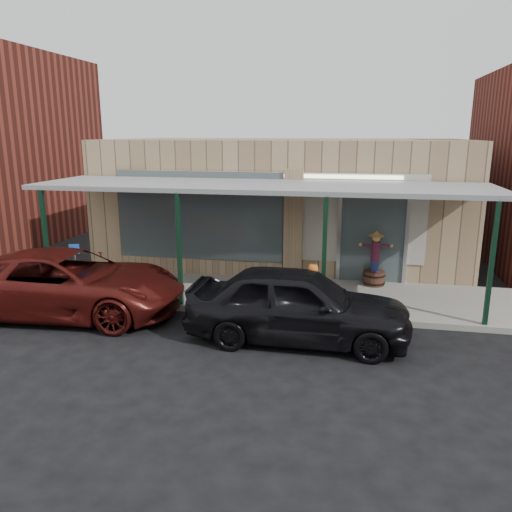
% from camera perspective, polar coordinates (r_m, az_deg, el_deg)
% --- Properties ---
extents(ground, '(120.00, 120.00, 0.00)m').
position_cam_1_polar(ground, '(10.65, -3.11, -10.63)').
color(ground, black).
rests_on(ground, ground).
extents(sidewalk, '(40.00, 3.20, 0.15)m').
position_cam_1_polar(sidewalk, '(13.90, 0.54, -4.30)').
color(sidewalk, gray).
rests_on(sidewalk, ground).
extents(storefront, '(12.00, 6.25, 4.20)m').
position_cam_1_polar(storefront, '(17.86, 3.28, 6.41)').
color(storefront, tan).
rests_on(storefront, ground).
extents(awning, '(12.00, 3.00, 3.04)m').
position_cam_1_polar(awning, '(13.24, 0.54, 7.80)').
color(awning, gray).
rests_on(awning, ground).
extents(block_buildings_near, '(61.00, 8.00, 8.00)m').
position_cam_1_polar(block_buildings_near, '(18.59, 10.07, 11.70)').
color(block_buildings_near, maroon).
rests_on(block_buildings_near, ground).
extents(barrel_scarecrow, '(0.95, 0.75, 1.58)m').
position_cam_1_polar(barrel_scarecrow, '(14.68, 13.40, -1.22)').
color(barrel_scarecrow, '#4C2D1E').
rests_on(barrel_scarecrow, sidewalk).
extents(barrel_pumpkin, '(0.65, 0.65, 0.65)m').
position_cam_1_polar(barrel_pumpkin, '(12.98, 3.99, -4.26)').
color(barrel_pumpkin, '#4C2D1E').
rests_on(barrel_pumpkin, sidewalk).
extents(handicap_sign, '(0.27, 0.11, 1.33)m').
position_cam_1_polar(handicap_sign, '(14.54, -19.95, -0.53)').
color(handicap_sign, gray).
rests_on(handicap_sign, sidewalk).
extents(parked_sedan, '(4.84, 1.99, 1.64)m').
position_cam_1_polar(parked_sedan, '(10.85, 4.79, -5.51)').
color(parked_sedan, black).
rests_on(parked_sedan, ground).
extents(car_maroon, '(5.95, 3.10, 1.60)m').
position_cam_1_polar(car_maroon, '(13.21, -20.77, -2.92)').
color(car_maroon, '#511310').
rests_on(car_maroon, ground).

